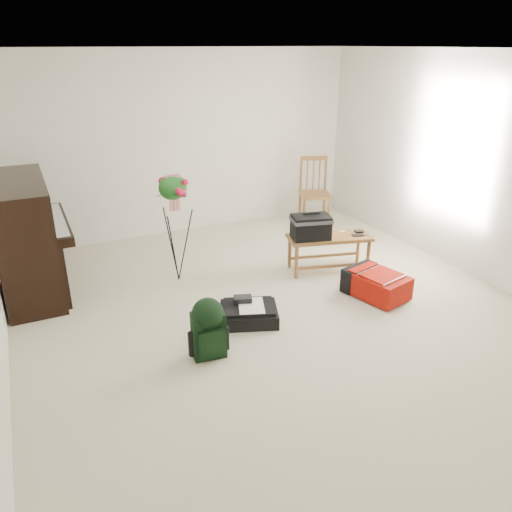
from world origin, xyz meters
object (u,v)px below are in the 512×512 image
piano (28,240)px  dining_chair (314,193)px  red_suitcase (374,282)px  bench (319,231)px  black_duffel (249,313)px  green_backpack (208,325)px  flower_stand (175,229)px

piano → dining_chair: size_ratio=1.49×
piano → red_suitcase: bearing=-27.4°
bench → black_duffel: 1.45m
bench → green_backpack: bench is taller
piano → green_backpack: (1.29, -2.05, -0.29)m
bench → dining_chair: bearing=74.6°
dining_chair → flower_stand: bearing=-136.7°
red_suitcase → black_duffel: red_suitcase is taller
flower_stand → bench: bearing=-11.1°
piano → red_suitcase: 3.77m
piano → red_suitcase: size_ratio=2.04×
piano → flower_stand: bearing=-16.1°
piano → green_backpack: size_ratio=2.67×
bench → green_backpack: size_ratio=1.87×
piano → bench: size_ratio=1.43×
black_duffel → green_backpack: size_ratio=1.21×
bench → flower_stand: flower_stand is taller
red_suitcase → green_backpack: green_backpack is taller
piano → red_suitcase: piano is taller
red_suitcase → flower_stand: (-1.81, 1.29, 0.48)m
piano → dining_chair: piano is taller
piano → dining_chair: (3.95, 0.56, -0.11)m
red_suitcase → green_backpack: size_ratio=1.31×
piano → black_duffel: size_ratio=2.21×
bench → black_duffel: size_ratio=1.55×
red_suitcase → flower_stand: bearing=130.7°
dining_chair → black_duffel: bearing=-112.5°
piano → bench: 3.22m
dining_chair → flower_stand: 2.63m
piano → black_duffel: (1.86, -1.64, -0.51)m
black_duffel → green_backpack: 0.73m
dining_chair → flower_stand: size_ratio=0.78×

